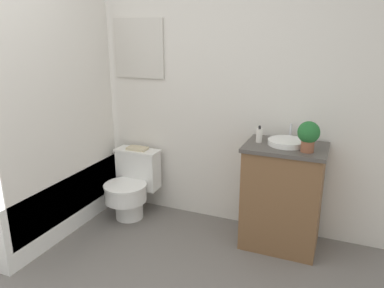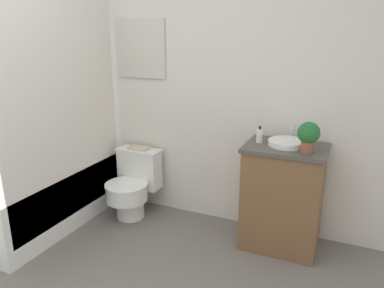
{
  "view_description": "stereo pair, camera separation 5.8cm",
  "coord_description": "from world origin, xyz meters",
  "px_view_note": "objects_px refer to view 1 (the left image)",
  "views": [
    {
      "loc": [
        1.38,
        -1.14,
        1.69
      ],
      "look_at": [
        0.29,
        1.44,
        0.84
      ],
      "focal_mm": 35.0,
      "sensor_mm": 36.0,
      "label": 1
    },
    {
      "loc": [
        1.43,
        -1.12,
        1.69
      ],
      "look_at": [
        0.29,
        1.44,
        0.84
      ],
      "focal_mm": 35.0,
      "sensor_mm": 36.0,
      "label": 2
    }
  ],
  "objects_px": {
    "potted_plant": "(309,134)",
    "book_on_tank": "(137,148)",
    "toilet": "(132,185)",
    "sink": "(287,142)",
    "soap_bottle": "(259,135)"
  },
  "relations": [
    {
      "from": "toilet",
      "to": "soap_bottle",
      "type": "height_order",
      "value": "soap_bottle"
    },
    {
      "from": "soap_bottle",
      "to": "potted_plant",
      "type": "distance_m",
      "value": 0.4
    },
    {
      "from": "toilet",
      "to": "potted_plant",
      "type": "height_order",
      "value": "potted_plant"
    },
    {
      "from": "sink",
      "to": "potted_plant",
      "type": "distance_m",
      "value": 0.23
    },
    {
      "from": "soap_bottle",
      "to": "potted_plant",
      "type": "height_order",
      "value": "potted_plant"
    },
    {
      "from": "book_on_tank",
      "to": "soap_bottle",
      "type": "bearing_deg",
      "value": -4.72
    },
    {
      "from": "toilet",
      "to": "soap_bottle",
      "type": "distance_m",
      "value": 1.32
    },
    {
      "from": "sink",
      "to": "book_on_tank",
      "type": "height_order",
      "value": "sink"
    },
    {
      "from": "toilet",
      "to": "potted_plant",
      "type": "xyz_separation_m",
      "value": [
        1.55,
        -0.07,
        0.68
      ]
    },
    {
      "from": "potted_plant",
      "to": "book_on_tank",
      "type": "distance_m",
      "value": 1.6
    },
    {
      "from": "potted_plant",
      "to": "book_on_tank",
      "type": "bearing_deg",
      "value": 172.67
    },
    {
      "from": "sink",
      "to": "soap_bottle",
      "type": "bearing_deg",
      "value": -176.21
    },
    {
      "from": "sink",
      "to": "book_on_tank",
      "type": "xyz_separation_m",
      "value": [
        -1.38,
        0.08,
        -0.25
      ]
    },
    {
      "from": "potted_plant",
      "to": "book_on_tank",
      "type": "relative_size",
      "value": 1.18
    },
    {
      "from": "sink",
      "to": "book_on_tank",
      "type": "bearing_deg",
      "value": 176.58
    }
  ]
}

